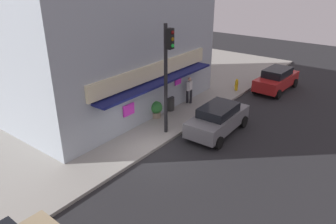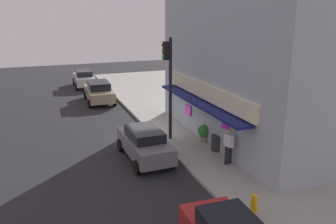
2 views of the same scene
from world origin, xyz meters
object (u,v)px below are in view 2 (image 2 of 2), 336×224
trash_can (217,143)px  parked_car_grey (145,143)px  traffic_light (169,76)px  potted_plant_by_doorway (204,132)px  fire_hydrant (254,204)px  parked_car_tan (99,92)px  parked_car_silver (84,78)px  pedestrian (229,145)px

trash_can → parked_car_grey: parked_car_grey is taller
traffic_light → potted_plant_by_doorway: 3.62m
traffic_light → fire_hydrant: size_ratio=6.72×
potted_plant_by_doorway → parked_car_tan: parked_car_tan is taller
fire_hydrant → trash_can: (-5.67, 1.63, 0.00)m
parked_car_tan → parked_car_grey: (12.08, 0.10, -0.03)m
fire_hydrant → trash_can: size_ratio=1.03×
potted_plant_by_doorway → parked_car_silver: parked_car_silver is taller
pedestrian → parked_car_tan: size_ratio=0.38×
parked_car_silver → fire_hydrant: bearing=5.6°
parked_car_silver → potted_plant_by_doorway: bearing=12.7°
fire_hydrant → traffic_light: bearing=-179.6°
trash_can → parked_car_grey: bearing=-99.8°
traffic_light → trash_can: (2.44, 1.69, -3.15)m
potted_plant_by_doorway → fire_hydrant: bearing=-12.9°
traffic_light → parked_car_silver: bearing=-171.9°
traffic_light → trash_can: size_ratio=6.90×
traffic_light → trash_can: bearing=34.7°
parked_car_grey → parked_car_silver: bearing=-178.8°
fire_hydrant → parked_car_tan: size_ratio=0.18×
parked_car_tan → potted_plant_by_doorway: bearing=18.1°
pedestrian → parked_car_tan: 14.77m
parked_car_tan → parked_car_grey: parked_car_tan is taller
parked_car_tan → pedestrian: bearing=13.5°
traffic_light → parked_car_silver: traffic_light is taller
pedestrian → parked_car_silver: pedestrian is taller
trash_can → potted_plant_by_doorway: size_ratio=0.83×
parked_car_tan → parked_car_silver: size_ratio=1.10×
traffic_light → parked_car_tan: traffic_light is taller
trash_can → traffic_light: bearing=-145.3°
fire_hydrant → trash_can: 5.90m
trash_can → parked_car_silver: parked_car_silver is taller
fire_hydrant → parked_car_tan: bearing=-173.4°
trash_can → potted_plant_by_doorway: bearing=-178.5°
pedestrian → trash_can: bearing=169.9°
pedestrian → potted_plant_by_doorway: bearing=175.0°
parked_car_tan → parked_car_grey: bearing=0.5°
trash_can → parked_car_silver: (-19.10, -4.05, 0.27)m
potted_plant_by_doorway → parked_car_tan: 11.97m
pedestrian → potted_plant_by_doorway: (-2.99, 0.26, -0.42)m
parked_car_tan → parked_car_grey: size_ratio=1.08×
parked_car_silver → parked_car_grey: 18.47m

